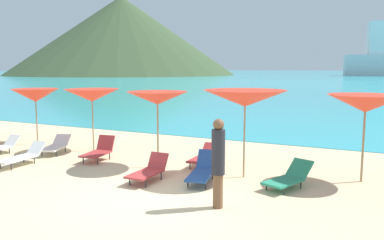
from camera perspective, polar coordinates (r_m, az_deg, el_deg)
ground_plane at (r=18.40m, az=10.82°, el=-2.23°), size 50.00×100.00×0.30m
ocean_water at (r=234.94m, az=25.07°, el=6.16°), size 650.00×440.00×0.02m
headland_hill at (r=169.07m, az=-10.13°, el=11.93°), size 93.52×93.52×32.18m
umbrella_1 at (r=16.26m, az=-21.80°, el=3.34°), size 1.87×1.87×2.15m
umbrella_2 at (r=14.30m, az=-14.33°, el=3.49°), size 2.07×2.07×2.21m
umbrella_3 at (r=11.59m, az=-5.05°, el=3.18°), size 1.84×1.84×2.26m
umbrella_4 at (r=10.49m, az=7.70°, el=3.13°), size 2.41×2.41×2.37m
umbrella_5 at (r=10.90m, az=23.89°, el=2.18°), size 2.02×2.02×2.27m
lounge_chair_0 at (r=10.08m, az=13.87°, el=-8.06°), size 1.07×1.59×0.61m
lounge_chair_1 at (r=13.08m, az=-23.44°, el=-4.79°), size 0.55×1.59×0.61m
lounge_chair_5 at (r=10.33m, az=1.50°, el=-7.30°), size 0.88×1.76×0.69m
lounge_chair_6 at (r=12.93m, az=-13.35°, el=-4.33°), size 0.76×1.36×0.74m
lounge_chair_7 at (r=14.49m, az=-19.15°, el=-3.50°), size 1.10×1.65×0.54m
lounge_chair_9 at (r=11.91m, az=1.81°, el=-5.30°), size 0.57×1.47×0.60m
lounge_chair_10 at (r=10.40m, az=-6.31°, el=-7.24°), size 0.57×1.34×0.66m
beachgoer_1 at (r=8.25m, az=3.82°, el=-5.78°), size 0.29×0.29×1.90m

